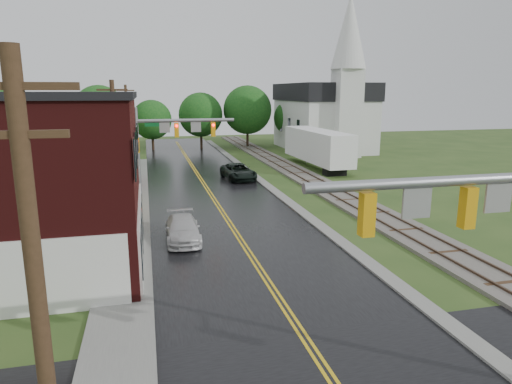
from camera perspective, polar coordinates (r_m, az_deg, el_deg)
name	(u,v)px	position (r m, az deg, el deg)	size (l,w,h in m)	color
main_road	(209,192)	(38.66, -5.88, 0.00)	(10.00, 90.00, 0.02)	black
curb_right	(257,178)	(44.46, 0.15, 1.71)	(0.80, 70.00, 0.12)	gray
sidewalk_left	(132,211)	(33.50, -15.26, -2.35)	(2.40, 50.00, 0.12)	gray
yellow_house	(58,167)	(34.35, -23.56, 2.87)	(8.00, 7.00, 6.40)	tan
darkred_building	(89,162)	(43.16, -20.17, 3.57)	(7.00, 6.00, 4.40)	#3F0F0C
church	(326,109)	(66.11, 8.76, 10.20)	(10.40, 18.40, 20.00)	silver
railroad	(302,175)	(45.73, 5.76, 2.08)	(3.20, 80.00, 0.30)	#59544C
traffic_signal_near	(491,226)	(13.09, 27.32, -3.80)	(7.34, 0.30, 7.20)	gray
traffic_signal_far	(167,137)	(34.62, -11.11, 6.71)	(7.34, 0.43, 7.20)	gray
utility_pole_a	(40,318)	(8.45, -25.42, -14.06)	(1.80, 0.28, 9.00)	#382616
utility_pole_b	(116,151)	(29.70, -17.08, 4.98)	(1.80, 0.28, 9.00)	#382616
utility_pole_c	(128,125)	(51.58, -15.74, 8.03)	(1.80, 0.28, 9.00)	#382616
tree_left_c	(50,132)	(48.30, -24.31, 6.87)	(6.00, 6.00, 7.65)	black
tree_left_e	(109,124)	(53.58, -17.89, 8.15)	(6.40, 6.40, 8.16)	black
suv_dark	(238,172)	(43.78, -2.22, 2.52)	(2.49, 5.39, 1.50)	black
pickup_white	(183,229)	(26.27, -9.15, -4.62)	(1.87, 4.60, 1.33)	silver
semi_trailer	(317,146)	(50.95, 7.69, 5.75)	(3.30, 13.44, 4.14)	black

